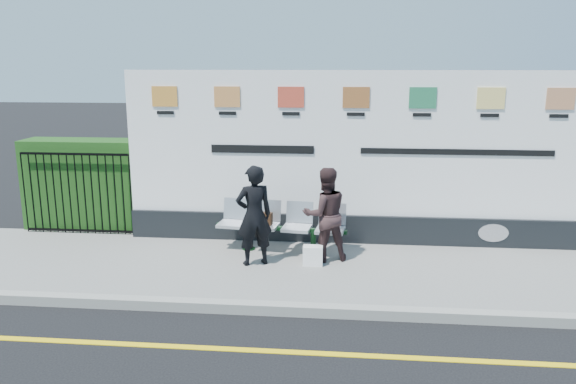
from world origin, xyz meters
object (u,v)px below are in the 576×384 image
object	(u,v)px
bench	(281,238)
woman_left	(254,215)
woman_right	(325,214)
billboard	(354,170)

from	to	relation	value
bench	woman_left	xyz separation A→B (m)	(-0.34, -0.64, 0.57)
woman_left	woman_right	size ratio (longest dim) A/B	1.05
billboard	bench	world-z (taller)	billboard
bench	woman_left	world-z (taller)	woman_left
bench	woman_right	size ratio (longest dim) A/B	1.41
bench	woman_left	size ratio (longest dim) A/B	1.34
billboard	woman_left	world-z (taller)	billboard
woman_left	billboard	bearing A→B (deg)	-164.31
bench	woman_right	xyz separation A→B (m)	(0.75, -0.33, 0.53)
billboard	bench	size ratio (longest dim) A/B	3.74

